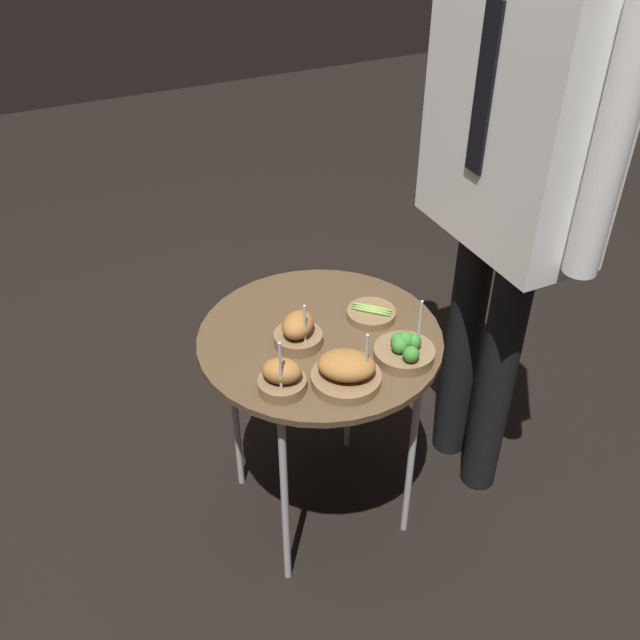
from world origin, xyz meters
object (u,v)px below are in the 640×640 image
bowl_roast_front_left (346,371)px  bowl_broccoli_center (405,350)px  serving_cart (320,351)px  bowl_asparagus_far_rim (371,314)px  bowl_roast_near_rim (298,332)px  bowl_roast_back_right (282,378)px  waiter_figure (516,149)px

bowl_roast_front_left → bowl_broccoli_center: size_ratio=1.10×
serving_cart → bowl_broccoli_center: (0.17, 0.15, 0.08)m
serving_cart → bowl_asparagus_far_rim: bowl_asparagus_far_rim is taller
bowl_roast_near_rim → bowl_roast_back_right: bearing=-36.3°
bowl_asparagus_far_rim → bowl_roast_front_left: size_ratio=0.76×
serving_cart → waiter_figure: bearing=85.8°
bowl_roast_front_left → waiter_figure: 0.68m
serving_cart → waiter_figure: waiter_figure is taller
waiter_figure → serving_cart: bearing=-94.2°
bowl_asparagus_far_rim → bowl_broccoli_center: size_ratio=0.84×
bowl_broccoli_center → bowl_roast_back_right: (-0.02, -0.32, 0.01)m
bowl_roast_front_left → waiter_figure: size_ratio=0.10×
serving_cart → bowl_roast_front_left: bowl_roast_front_left is taller
bowl_asparagus_far_rim → bowl_roast_back_right: 0.37m
bowl_roast_front_left → bowl_roast_back_right: bearing=-106.5°
bowl_roast_back_right → serving_cart: bearing=131.5°
serving_cart → bowl_roast_front_left: 0.21m
serving_cart → waiter_figure: 0.70m
bowl_roast_near_rim → bowl_roast_front_left: size_ratio=0.81×
bowl_roast_back_right → bowl_roast_front_left: bearing=73.5°
bowl_roast_near_rim → waiter_figure: (0.03, 0.57, 0.39)m
bowl_roast_back_right → bowl_broccoli_center: bearing=85.6°
bowl_roast_back_right → bowl_roast_near_rim: bearing=143.7°
bowl_roast_near_rim → bowl_asparagus_far_rim: bowl_roast_near_rim is taller
bowl_asparagus_far_rim → bowl_broccoli_center: bearing=-2.9°
bowl_broccoli_center → bowl_roast_back_right: 0.32m
waiter_figure → bowl_roast_front_left: bearing=-73.7°
bowl_roast_back_right → waiter_figure: size_ratio=0.09×
bowl_broccoli_center → waiter_figure: 0.56m
bowl_roast_near_rim → waiter_figure: waiter_figure is taller
serving_cart → bowl_broccoli_center: bowl_broccoli_center is taller
bowl_asparagus_far_rim → bowl_broccoli_center: bowl_broccoli_center is taller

